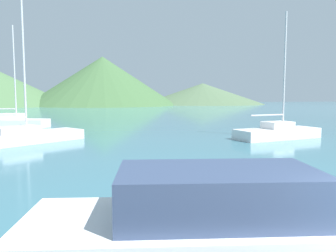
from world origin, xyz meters
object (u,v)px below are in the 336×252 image
sailboat_inner (277,132)px  sailboat_middle (17,136)px  sailboat_outer (12,122)px  motorboat_near (305,229)px

sailboat_inner → sailboat_middle: size_ratio=0.73×
sailboat_middle → sailboat_outer: size_ratio=1.27×
sailboat_outer → motorboat_near: bearing=-51.1°
sailboat_middle → sailboat_outer: 10.74m
motorboat_near → sailboat_outer: bearing=122.1°
sailboat_inner → sailboat_middle: (-16.01, 1.20, -0.01)m
sailboat_inner → sailboat_outer: sailboat_outer is taller
sailboat_middle → sailboat_outer: (-2.67, 10.40, 0.05)m
sailboat_middle → motorboat_near: bearing=-100.3°
motorboat_near → sailboat_inner: 16.27m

